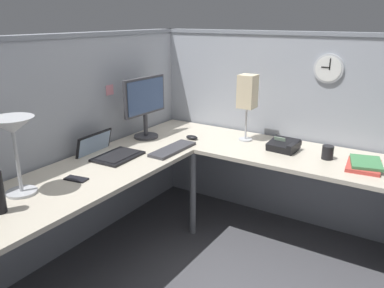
{
  "coord_description": "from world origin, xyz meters",
  "views": [
    {
      "loc": [
        -2.21,
        -1.33,
        1.69
      ],
      "look_at": [
        -0.02,
        0.05,
        0.83
      ],
      "focal_mm": 36.34,
      "sensor_mm": 36.0,
      "label": 1
    }
  ],
  "objects": [
    {
      "name": "ground_plane",
      "position": [
        0.0,
        0.0,
        0.0
      ],
      "size": [
        6.8,
        6.8,
        0.0
      ],
      "primitive_type": "plane",
      "color": "#47474C"
    },
    {
      "name": "desk",
      "position": [
        -0.15,
        -0.05,
        0.63
      ],
      "size": [
        2.35,
        2.15,
        0.73
      ],
      "color": "beige",
      "rests_on": "ground"
    },
    {
      "name": "cubicle_wall_back",
      "position": [
        -0.36,
        0.87,
        0.79
      ],
      "size": [
        2.57,
        0.12,
        1.58
      ],
      "color": "#999EA8",
      "rests_on": "ground"
    },
    {
      "name": "book_stack",
      "position": [
        0.44,
        -1.02,
        0.75
      ],
      "size": [
        0.31,
        0.25,
        0.04
      ],
      "color": "#BF3F38",
      "rests_on": "desk"
    },
    {
      "name": "pinned_note_leftmost",
      "position": [
        -0.01,
        0.82,
        1.14
      ],
      "size": [
        0.08,
        0.0,
        0.08
      ],
      "primitive_type": "cube",
      "color": "pink"
    },
    {
      "name": "laptop",
      "position": [
        -0.3,
        0.6,
        0.75
      ],
      "size": [
        0.36,
        0.4,
        0.22
      ],
      "color": "black",
      "rests_on": "desk"
    },
    {
      "name": "desk_lamp_dome",
      "position": [
        -1.03,
        0.56,
        1.09
      ],
      "size": [
        0.24,
        0.24,
        0.44
      ],
      "color": "#B7BABF",
      "rests_on": "desk"
    },
    {
      "name": "wall_clock",
      "position": [
        0.82,
        -0.63,
        1.32
      ],
      "size": [
        0.04,
        0.22,
        0.22
      ],
      "color": "#B7BABF"
    },
    {
      "name": "desk_lamp_paper",
      "position": [
        0.57,
        -0.09,
        1.11
      ],
      "size": [
        0.13,
        0.13,
        0.53
      ],
      "color": "#B7BABF",
      "rests_on": "desk"
    },
    {
      "name": "cell_phone",
      "position": [
        -0.73,
        0.45,
        0.73
      ],
      "size": [
        0.09,
        0.15,
        0.01
      ],
      "primitive_type": "cube",
      "rotation": [
        0.0,
        0.0,
        0.18
      ],
      "color": "black",
      "rests_on": "desk"
    },
    {
      "name": "office_phone",
      "position": [
        0.48,
        -0.44,
        0.77
      ],
      "size": [
        0.21,
        0.22,
        0.11
      ],
      "color": "black",
      "rests_on": "desk"
    },
    {
      "name": "computer_mouse",
      "position": [
        0.35,
        0.29,
        0.75
      ],
      "size": [
        0.06,
        0.1,
        0.03
      ],
      "primitive_type": "ellipsoid",
      "color": "black",
      "rests_on": "desk"
    },
    {
      "name": "keyboard",
      "position": [
        0.04,
        0.26,
        0.74
      ],
      "size": [
        0.43,
        0.15,
        0.02
      ],
      "primitive_type": "cube",
      "rotation": [
        0.0,
        0.0,
        -0.01
      ],
      "color": "#38383D",
      "rests_on": "desk"
    },
    {
      "name": "cubicle_wall_right",
      "position": [
        0.87,
        -0.27,
        0.79
      ],
      "size": [
        0.12,
        2.37,
        1.58
      ],
      "color": "#999EA8",
      "rests_on": "ground"
    },
    {
      "name": "monitor",
      "position": [
        0.19,
        0.64,
        1.02
      ],
      "size": [
        0.46,
        0.2,
        0.5
      ],
      "color": "#38383D",
      "rests_on": "desk"
    },
    {
      "name": "coffee_mug",
      "position": [
        0.47,
        -0.76,
        0.78
      ],
      "size": [
        0.08,
        0.08,
        0.1
      ],
      "primitive_type": "cylinder",
      "color": "black",
      "rests_on": "desk"
    }
  ]
}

